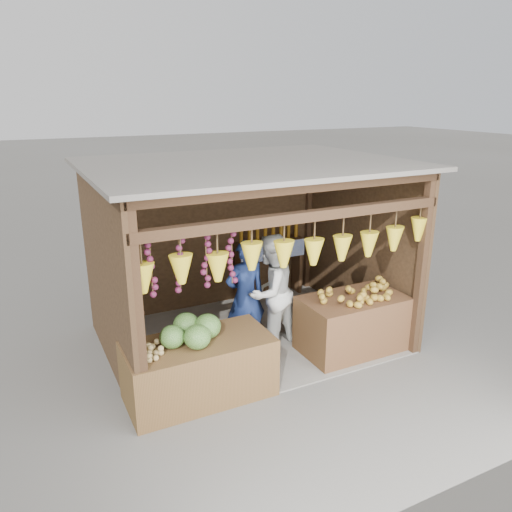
% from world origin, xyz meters
% --- Properties ---
extents(ground, '(80.00, 80.00, 0.00)m').
position_xyz_m(ground, '(0.00, 0.00, 0.00)').
color(ground, '#514F49').
rests_on(ground, ground).
extents(stall_structure, '(4.30, 3.30, 2.66)m').
position_xyz_m(stall_structure, '(-0.03, -0.04, 1.67)').
color(stall_structure, slate).
rests_on(stall_structure, ground).
extents(back_shelf, '(1.25, 0.32, 1.32)m').
position_xyz_m(back_shelf, '(1.05, 1.28, 0.87)').
color(back_shelf, '#382314').
rests_on(back_shelf, ground).
extents(counter_left, '(1.75, 0.85, 0.74)m').
position_xyz_m(counter_left, '(-1.18, -1.10, 0.37)').
color(counter_left, '#4F381A').
rests_on(counter_left, ground).
extents(counter_right, '(1.47, 0.85, 0.81)m').
position_xyz_m(counter_right, '(1.18, -0.98, 0.41)').
color(counter_right, '#482E18').
rests_on(counter_right, ground).
extents(stool, '(0.35, 0.35, 0.33)m').
position_xyz_m(stool, '(-1.78, 0.14, 0.17)').
color(stool, black).
rests_on(stool, ground).
extents(man_standing, '(0.61, 0.41, 1.65)m').
position_xyz_m(man_standing, '(-0.17, -0.27, 0.83)').
color(man_standing, navy).
rests_on(man_standing, ground).
extents(woman_standing, '(1.01, 0.91, 1.69)m').
position_xyz_m(woman_standing, '(0.19, -0.34, 0.85)').
color(woman_standing, silver).
rests_on(woman_standing, ground).
extents(vendor_seated, '(0.63, 0.54, 1.08)m').
position_xyz_m(vendor_seated, '(-1.78, 0.14, 0.87)').
color(vendor_seated, brown).
rests_on(vendor_seated, stool).
extents(melon_pile, '(1.00, 0.50, 0.32)m').
position_xyz_m(melon_pile, '(-1.26, -1.08, 0.90)').
color(melon_pile, '#214E14').
rests_on(melon_pile, counter_left).
extents(tanfruit_pile, '(0.34, 0.40, 0.13)m').
position_xyz_m(tanfruit_pile, '(-1.77, -1.19, 0.81)').
color(tanfruit_pile, '#A6884C').
rests_on(tanfruit_pile, counter_left).
extents(mango_pile, '(1.40, 0.64, 0.22)m').
position_xyz_m(mango_pile, '(1.22, -1.04, 0.92)').
color(mango_pile, '#BD5919').
rests_on(mango_pile, counter_right).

